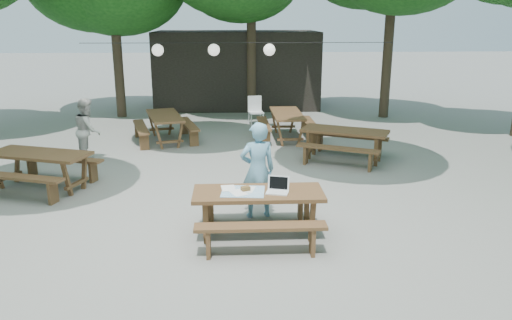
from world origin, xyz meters
The scene contains 13 objects.
ground centered at (0.00, 0.00, 0.00)m, with size 80.00×80.00×0.00m, color slate.
pavilion centered at (0.50, 10.50, 1.40)m, with size 6.00×3.00×2.80m, color black.
main_picnic_table centered at (0.68, -1.48, 0.39)m, with size 2.00×1.58×0.75m.
picnic_table_nw centered at (-3.53, 1.00, 0.39)m, with size 2.30×2.10×0.75m.
picnic_table_ne centered at (2.96, 2.74, 0.39)m, with size 2.39×2.24×0.75m.
picnic_table_far_w centered at (-1.54, 4.82, 0.39)m, with size 2.02×2.24×0.75m.
picnic_table_far_e centered at (1.83, 4.96, 0.39)m, with size 1.61×2.01×0.75m.
woman centered at (0.72, -0.64, 0.83)m, with size 0.61×0.40×1.66m, color #69A2C0.
second_person centered at (-3.10, 2.97, 0.75)m, with size 0.73×0.57×1.51m, color beige.
plastic_chair centered at (1.05, 6.90, 0.26)m, with size 0.51×0.51×0.90m.
laptop centered at (0.98, -1.51, 0.81)m, with size 0.39×0.33×0.24m.
tabletop_clutter centered at (0.45, -1.47, 0.76)m, with size 0.70×0.61×0.08m.
paper_lanterns centered at (-0.19, 6.00, 2.40)m, with size 9.00×0.34×0.38m.
Camera 1 is at (0.29, -8.67, 3.34)m, focal length 35.00 mm.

